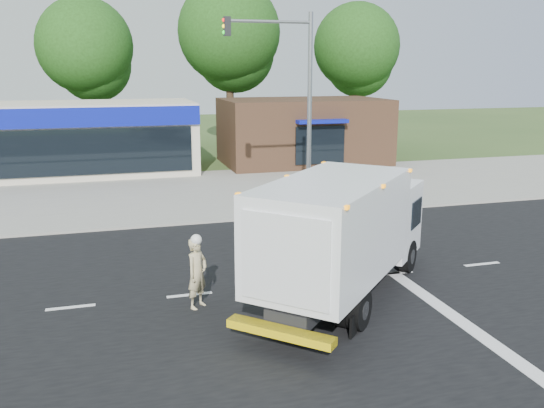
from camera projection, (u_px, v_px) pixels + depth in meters
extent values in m
plane|color=#385123|center=(297.00, 284.00, 16.09)|extent=(120.00, 120.00, 0.00)
cube|color=black|center=(297.00, 284.00, 16.09)|extent=(60.00, 14.00, 0.02)
cube|color=gray|center=(235.00, 213.00, 23.75)|extent=(60.00, 2.40, 0.12)
cube|color=gray|center=(210.00, 187.00, 29.19)|extent=(60.00, 9.00, 0.02)
cube|color=silver|center=(71.00, 307.00, 14.49)|extent=(1.20, 0.15, 0.01)
cube|color=silver|center=(190.00, 295.00, 15.29)|extent=(1.20, 0.15, 0.01)
cube|color=silver|center=(297.00, 284.00, 16.08)|extent=(1.20, 0.15, 0.01)
cube|color=silver|center=(394.00, 273.00, 16.88)|extent=(1.20, 0.15, 0.01)
cube|color=silver|center=(482.00, 264.00, 17.68)|extent=(1.20, 0.15, 0.01)
cube|color=silver|center=(451.00, 314.00, 14.07)|extent=(0.40, 7.00, 0.01)
cube|color=black|center=(330.00, 283.00, 14.24)|extent=(4.22, 4.33, 0.35)
cube|color=white|center=(377.00, 217.00, 17.12)|extent=(2.96, 2.96, 2.12)
cube|color=black|center=(387.00, 204.00, 17.89)|extent=(1.48, 1.44, 0.91)
cube|color=white|center=(332.00, 228.00, 13.92)|extent=(5.24, 5.31, 2.37)
cube|color=silver|center=(284.00, 260.00, 11.75)|extent=(1.49, 1.44, 1.91)
cube|color=yellow|center=(280.00, 332.00, 11.94)|extent=(1.99, 1.93, 0.18)
cube|color=orange|center=(333.00, 181.00, 13.65)|extent=(5.13, 5.19, 0.08)
cylinder|color=black|center=(346.00, 247.00, 17.85)|extent=(0.89, 0.91, 0.97)
cylinder|color=black|center=(407.00, 256.00, 16.97)|extent=(0.89, 0.91, 0.97)
cylinder|color=black|center=(281.00, 294.00, 14.15)|extent=(0.89, 0.91, 0.97)
cylinder|color=black|center=(359.00, 309.00, 13.23)|extent=(0.89, 0.91, 0.97)
imported|color=tan|center=(197.00, 273.00, 14.33)|extent=(0.78, 0.77, 1.81)
sphere|color=white|center=(196.00, 240.00, 14.13)|extent=(0.28, 0.28, 0.28)
cube|color=beige|center=(31.00, 140.00, 31.95)|extent=(18.00, 6.00, 4.00)
cube|color=#091493|center=(21.00, 119.00, 28.77)|extent=(18.00, 0.30, 1.00)
cube|color=black|center=(24.00, 154.00, 29.19)|extent=(17.00, 0.12, 2.40)
cube|color=#382316|center=(303.00, 131.00, 36.20)|extent=(10.00, 6.00, 4.00)
cube|color=#091493|center=(321.00, 121.00, 33.09)|extent=(3.00, 1.20, 0.20)
cube|color=black|center=(320.00, 145.00, 33.46)|extent=(3.00, 0.12, 2.20)
cylinder|color=gray|center=(309.00, 116.00, 23.07)|extent=(0.18, 0.18, 8.00)
cylinder|color=gray|center=(268.00, 22.00, 21.79)|extent=(3.40, 0.12, 0.12)
cube|color=black|center=(227.00, 26.00, 21.41)|extent=(0.25, 0.25, 0.70)
cylinder|color=#332114|center=(89.00, 104.00, 39.91)|extent=(0.56, 0.56, 6.86)
sphere|color=#1D4212|center=(85.00, 46.00, 39.00)|extent=(6.47, 6.47, 6.47)
sphere|color=#1D4212|center=(94.00, 65.00, 39.89)|extent=(5.10, 5.10, 5.10)
cylinder|color=#332114|center=(230.00, 95.00, 42.45)|extent=(0.56, 0.56, 7.84)
sphere|color=#1D4212|center=(229.00, 32.00, 41.41)|extent=(7.39, 7.39, 7.39)
sphere|color=#1D4212|center=(235.00, 53.00, 42.35)|extent=(5.82, 5.82, 5.82)
cylinder|color=#332114|center=(355.00, 99.00, 45.20)|extent=(0.56, 0.56, 7.00)
sphere|color=#1D4212|center=(357.00, 46.00, 44.27)|extent=(6.60, 6.60, 6.60)
sphere|color=#1D4212|center=(359.00, 64.00, 45.17)|extent=(5.20, 5.20, 5.20)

